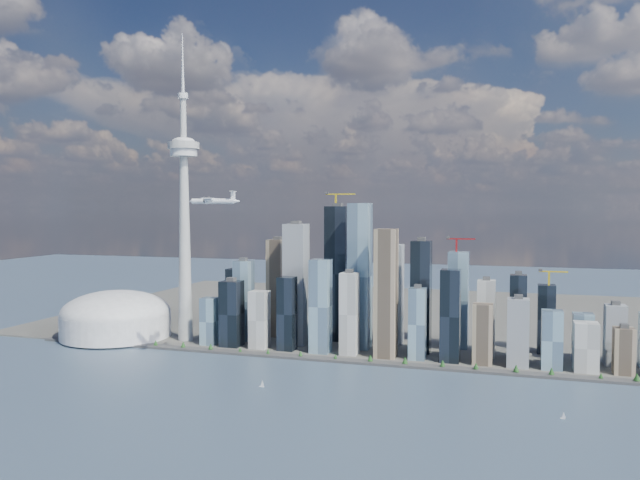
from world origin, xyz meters
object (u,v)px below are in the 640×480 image
(airplane, at_px, (214,200))
(sailboat_east, at_px, (563,416))
(dome_stadium, at_px, (116,317))
(needle_tower, at_px, (184,212))
(sailboat_west, at_px, (262,384))

(airplane, relative_size, sailboat_east, 8.58)
(sailboat_east, bearing_deg, dome_stadium, 173.35)
(needle_tower, height_order, sailboat_west, needle_tower)
(needle_tower, height_order, airplane, needle_tower)
(airplane, bearing_deg, sailboat_west, -38.69)
(dome_stadium, xyz_separation_m, airplane, (288.50, -166.84, 215.02))
(dome_stadium, height_order, sailboat_west, dome_stadium)
(needle_tower, relative_size, airplane, 7.23)
(needle_tower, relative_size, dome_stadium, 2.75)
(sailboat_west, xyz_separation_m, sailboat_east, (382.33, -16.25, -0.61))
(needle_tower, distance_m, sailboat_east, 709.74)
(sailboat_east, bearing_deg, airplane, -177.57)
(needle_tower, relative_size, sailboat_west, 51.00)
(needle_tower, height_order, sailboat_east, needle_tower)
(dome_stadium, xyz_separation_m, sailboat_east, (765.21, -231.99, -36.59))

